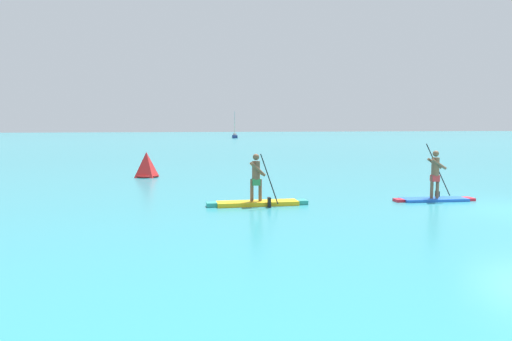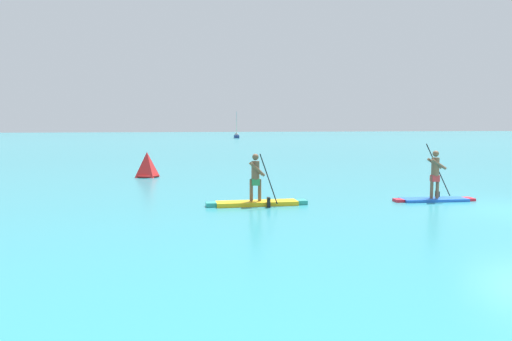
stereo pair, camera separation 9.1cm
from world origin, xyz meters
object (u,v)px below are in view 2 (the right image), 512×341
(paddleboarder_near_left, at_px, (257,196))
(paddleboarder_mid_center, at_px, (435,189))
(race_marker_buoy, at_px, (147,166))
(sailboat_right_horizon, at_px, (237,134))

(paddleboarder_near_left, relative_size, paddleboarder_mid_center, 1.17)
(race_marker_buoy, distance_m, sailboat_right_horizon, 83.94)
(paddleboarder_mid_center, bearing_deg, sailboat_right_horizon, 89.64)
(paddleboarder_near_left, xyz_separation_m, sailboat_right_horizon, (23.64, 89.55, 0.51))
(sailboat_right_horizon, bearing_deg, paddleboarder_near_left, -1.06)
(race_marker_buoy, relative_size, sailboat_right_horizon, 0.21)
(paddleboarder_mid_center, bearing_deg, paddleboarder_near_left, -178.59)
(race_marker_buoy, bearing_deg, paddleboarder_near_left, -74.54)
(paddleboarder_near_left, xyz_separation_m, race_marker_buoy, (-2.73, 9.86, 0.27))
(paddleboarder_near_left, relative_size, sailboat_right_horizon, 0.55)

